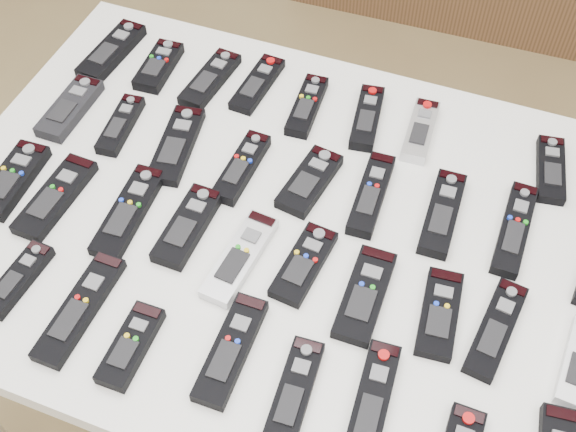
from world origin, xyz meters
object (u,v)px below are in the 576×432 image
(remote_20, at_px, (129,211))
(remote_6, at_px, (420,131))
(table, at_px, (288,242))
(remote_19, at_px, (56,197))
(remote_34, at_px, (372,403))
(remote_15, at_px, (442,213))
(remote_13, at_px, (310,181))
(remote_31, at_px, (131,346))
(remote_2, at_px, (210,79))
(remote_14, at_px, (371,194))
(remote_4, at_px, (307,106))
(remote_11, at_px, (177,145))
(remote_1, at_px, (159,66))
(remote_10, at_px, (121,125))
(remote_0, at_px, (112,51))
(remote_5, at_px, (367,118))
(remote_25, at_px, (439,313))
(remote_29, at_px, (18,279))
(remote_24, at_px, (365,295))
(remote_21, at_px, (188,226))
(remote_22, at_px, (240,257))
(remote_30, at_px, (80,308))
(remote_16, at_px, (515,229))
(remote_9, at_px, (70,108))
(remote_33, at_px, (294,393))
(remote_12, at_px, (242,167))
(remote_7, at_px, (551,170))
(remote_18, at_px, (12,180))
(remote_26, at_px, (496,329))
(remote_23, at_px, (304,264))
(remote_3, at_px, (257,84))

(remote_20, bearing_deg, remote_6, 37.94)
(table, relative_size, remote_19, 6.71)
(remote_34, bearing_deg, remote_19, 161.34)
(table, height_order, remote_6, remote_6)
(table, relative_size, remote_15, 6.87)
(remote_13, xyz_separation_m, remote_31, (-0.14, -0.41, 0.00))
(remote_2, distance_m, remote_19, 0.40)
(remote_13, distance_m, remote_14, 0.11)
(remote_4, relative_size, remote_11, 0.86)
(remote_1, relative_size, remote_31, 1.01)
(remote_10, bearing_deg, remote_1, 86.71)
(remote_0, relative_size, remote_2, 1.09)
(remote_1, distance_m, remote_5, 0.45)
(remote_25, relative_size, remote_29, 1.09)
(remote_6, height_order, remote_13, remote_6)
(remote_20, relative_size, remote_24, 1.14)
(remote_1, bearing_deg, remote_34, -44.68)
(remote_21, height_order, remote_29, remote_21)
(remote_6, xyz_separation_m, remote_22, (-0.21, -0.39, -0.00))
(remote_13, height_order, remote_30, remote_13)
(remote_0, relative_size, remote_19, 0.99)
(remote_2, relative_size, remote_30, 0.82)
(remote_24, bearing_deg, remote_16, 46.22)
(remote_6, relative_size, remote_34, 0.80)
(remote_14, height_order, remote_20, remote_14)
(remote_9, height_order, remote_20, remote_9)
(remote_13, bearing_deg, remote_6, 59.78)
(remote_0, relative_size, remote_33, 1.07)
(table, distance_m, remote_12, 0.16)
(remote_10, xyz_separation_m, remote_33, (0.51, -0.39, -0.00))
(remote_7, bearing_deg, remote_16, -112.31)
(remote_18, height_order, remote_25, remote_18)
(remote_15, height_order, remote_18, same)
(remote_4, height_order, remote_22, remote_4)
(remote_7, distance_m, remote_14, 0.34)
(remote_26, bearing_deg, remote_4, 148.65)
(remote_14, height_order, remote_30, remote_14)
(remote_1, bearing_deg, remote_13, -28.12)
(remote_13, distance_m, remote_21, 0.24)
(remote_0, relative_size, remote_18, 1.08)
(remote_34, bearing_deg, remote_23, 128.55)
(remote_7, bearing_deg, table, -154.69)
(remote_11, xyz_separation_m, remote_12, (0.14, -0.01, 0.00))
(remote_16, relative_size, remote_25, 1.26)
(remote_1, xyz_separation_m, remote_26, (0.77, -0.36, -0.00))
(remote_3, relative_size, remote_19, 0.88)
(remote_12, xyz_separation_m, remote_13, (0.13, 0.01, -0.00))
(remote_0, xyz_separation_m, remote_20, (0.24, -0.37, -0.00))
(remote_21, bearing_deg, remote_25, -0.63)
(remote_19, height_order, remote_31, remote_31)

